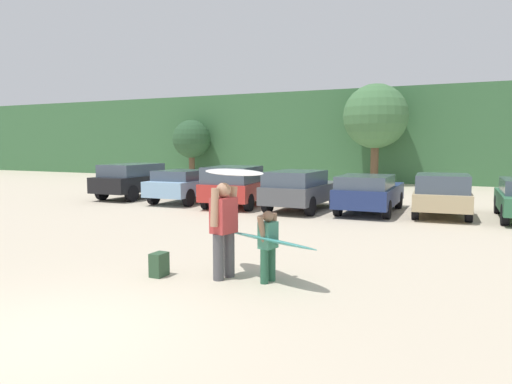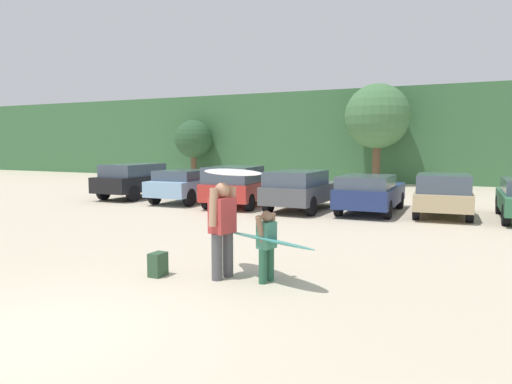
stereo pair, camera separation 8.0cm
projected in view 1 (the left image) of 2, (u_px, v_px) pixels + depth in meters
The scene contains 15 objects.
ground_plane at pixel (48, 335), 6.25m from camera, with size 120.00×120.00×0.00m, color beige.
hillside_ridge at pixel (409, 137), 35.40m from camera, with size 108.00×12.00×6.08m, color #38663D.
tree_right at pixel (192, 139), 35.11m from camera, with size 2.78×2.78×4.25m.
tree_far_right at pixel (376, 117), 28.80m from camera, with size 3.89×3.89×6.11m.
parked_car_black at pixel (137, 179), 22.25m from camera, with size 1.95×4.77×1.58m.
parked_car_sky_blue at pixel (187, 185), 20.56m from camera, with size 2.05×4.36×1.40m.
parked_car_red at pixel (237, 185), 19.02m from camera, with size 2.39×4.15×1.62m.
parked_car_dark_gray at pixel (301, 189), 17.95m from camera, with size 1.91×4.26×1.51m.
parked_car_navy at pixel (369, 192), 17.32m from camera, with size 1.97×4.47×1.41m.
parked_car_tan at pixel (442, 194), 16.53m from camera, with size 2.13×4.24×1.48m.
person_adult at pixel (224, 225), 8.81m from camera, with size 0.41×0.72×1.79m.
person_child at pixel (268, 242), 8.59m from camera, with size 0.30×0.55×1.30m.
surfboard_white at pixel (232, 172), 8.74m from camera, with size 1.82×1.32×0.13m.
surfboard_teal at pixel (270, 240), 8.63m from camera, with size 2.24×1.37×0.24m.
backpack_dropped at pixel (159, 265), 9.02m from camera, with size 0.24×0.34×0.45m.
Camera 1 is at (5.05, -4.28, 2.49)m, focal length 33.57 mm.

